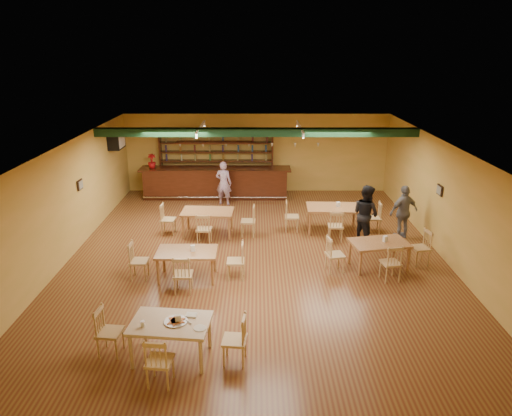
{
  "coord_description": "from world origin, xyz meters",
  "views": [
    {
      "loc": [
        0.01,
        -11.49,
        5.37
      ],
      "look_at": [
        -0.01,
        0.6,
        1.15
      ],
      "focal_mm": 32.5,
      "sensor_mm": 36.0,
      "label": 1
    }
  ],
  "objects_px": {
    "dining_table_b": "(332,219)",
    "dining_table_d": "(378,255)",
    "patron_right_a": "(366,214)",
    "dining_table_a": "(208,223)",
    "bar_counter": "(216,183)",
    "patron_bar": "(224,183)",
    "near_table": "(172,340)",
    "dining_table_c": "(187,265)"
  },
  "relations": [
    {
      "from": "dining_table_b",
      "to": "dining_table_d",
      "type": "height_order",
      "value": "dining_table_b"
    },
    {
      "from": "dining_table_b",
      "to": "patron_right_a",
      "type": "height_order",
      "value": "patron_right_a"
    },
    {
      "from": "dining_table_a",
      "to": "patron_right_a",
      "type": "xyz_separation_m",
      "value": [
        4.58,
        -0.52,
        0.47
      ]
    },
    {
      "from": "bar_counter",
      "to": "patron_bar",
      "type": "distance_m",
      "value": 0.93
    },
    {
      "from": "dining_table_b",
      "to": "patron_right_a",
      "type": "xyz_separation_m",
      "value": [
        0.8,
        -0.8,
        0.46
      ]
    },
    {
      "from": "dining_table_a",
      "to": "dining_table_b",
      "type": "distance_m",
      "value": 3.79
    },
    {
      "from": "dining_table_d",
      "to": "near_table",
      "type": "bearing_deg",
      "value": -152.49
    },
    {
      "from": "dining_table_b",
      "to": "patron_right_a",
      "type": "relative_size",
      "value": 0.93
    },
    {
      "from": "dining_table_a",
      "to": "patron_bar",
      "type": "relative_size",
      "value": 0.96
    },
    {
      "from": "dining_table_a",
      "to": "dining_table_b",
      "type": "xyz_separation_m",
      "value": [
        3.78,
        0.28,
        0.02
      ]
    },
    {
      "from": "dining_table_d",
      "to": "patron_right_a",
      "type": "bearing_deg",
      "value": 78.73
    },
    {
      "from": "near_table",
      "to": "patron_bar",
      "type": "height_order",
      "value": "patron_bar"
    },
    {
      "from": "dining_table_c",
      "to": "patron_bar",
      "type": "distance_m",
      "value": 5.69
    },
    {
      "from": "bar_counter",
      "to": "near_table",
      "type": "relative_size",
      "value": 3.98
    },
    {
      "from": "bar_counter",
      "to": "dining_table_c",
      "type": "height_order",
      "value": "bar_counter"
    },
    {
      "from": "dining_table_c",
      "to": "dining_table_a",
      "type": "bearing_deg",
      "value": 85.39
    },
    {
      "from": "dining_table_d",
      "to": "dining_table_a",
      "type": "bearing_deg",
      "value": 143.43
    },
    {
      "from": "dining_table_b",
      "to": "dining_table_d",
      "type": "distance_m",
      "value": 2.61
    },
    {
      "from": "dining_table_b",
      "to": "patron_right_a",
      "type": "bearing_deg",
      "value": -42.77
    },
    {
      "from": "dining_table_a",
      "to": "dining_table_b",
      "type": "relative_size",
      "value": 0.96
    },
    {
      "from": "dining_table_d",
      "to": "patron_bar",
      "type": "xyz_separation_m",
      "value": [
        -4.28,
        5.07,
        0.43
      ]
    },
    {
      "from": "patron_bar",
      "to": "dining_table_d",
      "type": "bearing_deg",
      "value": 143.38
    },
    {
      "from": "bar_counter",
      "to": "dining_table_d",
      "type": "xyz_separation_m",
      "value": [
        4.64,
        -5.89,
        -0.21
      ]
    },
    {
      "from": "dining_table_b",
      "to": "near_table",
      "type": "bearing_deg",
      "value": -119.86
    },
    {
      "from": "bar_counter",
      "to": "dining_table_d",
      "type": "distance_m",
      "value": 7.5
    },
    {
      "from": "dining_table_a",
      "to": "patron_bar",
      "type": "bearing_deg",
      "value": 87.48
    },
    {
      "from": "dining_table_a",
      "to": "patron_right_a",
      "type": "height_order",
      "value": "patron_right_a"
    },
    {
      "from": "dining_table_c",
      "to": "dining_table_d",
      "type": "relative_size",
      "value": 1.02
    },
    {
      "from": "dining_table_a",
      "to": "dining_table_c",
      "type": "xyz_separation_m",
      "value": [
        -0.22,
        -2.79,
        -0.02
      ]
    },
    {
      "from": "dining_table_a",
      "to": "near_table",
      "type": "height_order",
      "value": "dining_table_a"
    },
    {
      "from": "dining_table_a",
      "to": "dining_table_d",
      "type": "bearing_deg",
      "value": -22.59
    },
    {
      "from": "dining_table_b",
      "to": "dining_table_a",
      "type": "bearing_deg",
      "value": -173.58
    },
    {
      "from": "dining_table_c",
      "to": "dining_table_d",
      "type": "distance_m",
      "value": 4.82
    },
    {
      "from": "bar_counter",
      "to": "patron_bar",
      "type": "bearing_deg",
      "value": -66.58
    },
    {
      "from": "dining_table_c",
      "to": "dining_table_d",
      "type": "xyz_separation_m",
      "value": [
        4.79,
        0.59,
        -0.01
      ]
    },
    {
      "from": "dining_table_c",
      "to": "dining_table_d",
      "type": "height_order",
      "value": "dining_table_c"
    },
    {
      "from": "bar_counter",
      "to": "patron_bar",
      "type": "xyz_separation_m",
      "value": [
        0.36,
        -0.83,
        0.22
      ]
    },
    {
      "from": "dining_table_a",
      "to": "bar_counter",
      "type": "bearing_deg",
      "value": 94.3
    },
    {
      "from": "dining_table_d",
      "to": "dining_table_b",
      "type": "bearing_deg",
      "value": 96.77
    },
    {
      "from": "dining_table_a",
      "to": "patron_bar",
      "type": "height_order",
      "value": "patron_bar"
    },
    {
      "from": "near_table",
      "to": "patron_right_a",
      "type": "bearing_deg",
      "value": 54.83
    },
    {
      "from": "dining_table_a",
      "to": "dining_table_d",
      "type": "relative_size",
      "value": 1.07
    }
  ]
}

